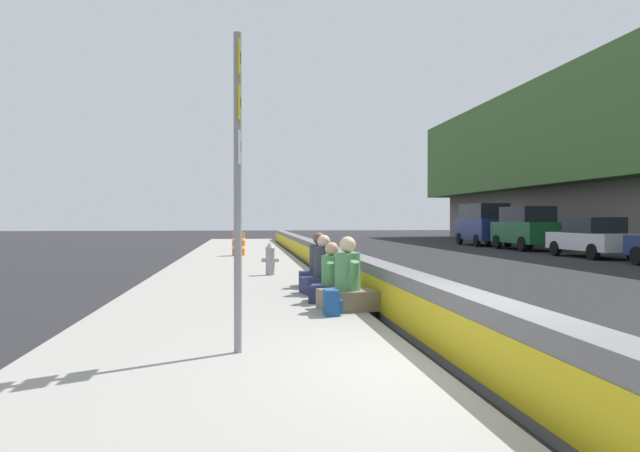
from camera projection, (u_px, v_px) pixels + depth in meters
name	position (u px, v px, depth m)	size (l,w,h in m)	color
ground_plane	(482.00, 379.00, 6.30)	(160.00, 160.00, 0.00)	#232326
sidewalk_strip	(222.00, 381.00, 5.98)	(80.00, 4.40, 0.14)	gray
jersey_barrier	(482.00, 338.00, 6.30)	(76.00, 0.45, 0.85)	slate
route_sign_post	(238.00, 167.00, 6.88)	(0.44, 0.09, 3.60)	gray
fire_hydrant	(270.00, 258.00, 16.43)	(0.26, 0.46, 0.88)	gray
seated_person_foreground	(348.00, 287.00, 10.16)	(0.90, 1.00, 1.22)	#706651
seated_person_middle	(332.00, 283.00, 11.13)	(0.82, 0.90, 1.09)	#23284C
seated_person_rear	(324.00, 275.00, 12.37)	(0.86, 0.96, 1.18)	#23284C
seated_person_far	(319.00, 269.00, 13.65)	(0.78, 0.90, 1.21)	#23284C
backpack	(332.00, 303.00, 9.56)	(0.32, 0.28, 0.40)	navy
construction_barrel	(239.00, 244.00, 25.08)	(0.54, 0.54, 0.95)	orange
parked_car_fourth	(593.00, 237.00, 25.84)	(4.53, 2.01, 1.71)	silver
parked_car_midline	(526.00, 228.00, 32.17)	(4.81, 2.08, 2.28)	#145128
parked_car_far	(483.00, 223.00, 37.64)	(5.17, 2.25, 2.56)	navy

